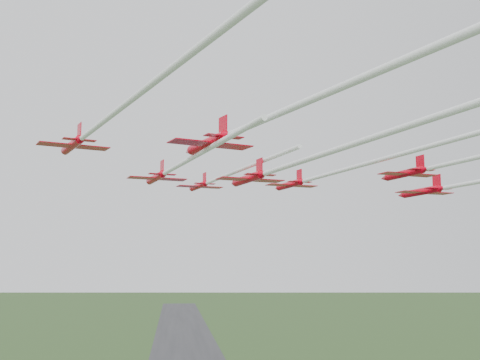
{
  "coord_description": "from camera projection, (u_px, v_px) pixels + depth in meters",
  "views": [
    {
      "loc": [
        -7.59,
        -87.79,
        46.88
      ],
      "look_at": [
        2.28,
        1.89,
        59.52
      ],
      "focal_mm": 45.0,
      "sensor_mm": 36.0,
      "label": 1
    }
  ],
  "objects": [
    {
      "name": "jet_row2_right",
      "position": [
        343.0,
        170.0,
        88.02
      ],
      "size": [
        20.49,
        64.72,
        2.68
      ],
      "rotation": [
        0.0,
        0.0,
        0.26
      ],
      "color": "red"
    },
    {
      "name": "jet_row3_left",
      "position": [
        111.0,
        115.0,
        58.85
      ],
      "size": [
        25.76,
        59.77,
        2.55
      ],
      "rotation": [
        0.0,
        0.0,
        0.38
      ],
      "color": "red"
    },
    {
      "name": "jet_lead",
      "position": [
        217.0,
        179.0,
        98.61
      ],
      "size": [
        14.77,
        43.96,
        2.45
      ],
      "rotation": [
        0.0,
        0.0,
        0.27
      ],
      "color": "red"
    },
    {
      "name": "jet_row4_right",
      "position": [
        460.0,
        161.0,
        69.94
      ],
      "size": [
        14.64,
        44.94,
        2.38
      ],
      "rotation": [
        0.0,
        0.0,
        0.26
      ],
      "color": "red"
    },
    {
      "name": "jet_row4_left",
      "position": [
        268.0,
        118.0,
        57.34
      ],
      "size": [
        24.07,
        55.75,
        2.92
      ],
      "rotation": [
        0.0,
        0.0,
        0.37
      ],
      "color": "red"
    },
    {
      "name": "jet_row2_left",
      "position": [
        173.0,
        168.0,
        83.2
      ],
      "size": [
        15.58,
        46.2,
        2.67
      ],
      "rotation": [
        0.0,
        0.0,
        0.26
      ],
      "color": "red"
    },
    {
      "name": "jet_row3_right",
      "position": [
        459.0,
        185.0,
        86.89
      ],
      "size": [
        14.03,
        43.51,
        2.76
      ],
      "rotation": [
        0.0,
        0.0,
        0.24
      ],
      "color": "red"
    },
    {
      "name": "jet_row3_mid",
      "position": [
        307.0,
        159.0,
        68.68
      ],
      "size": [
        21.56,
        64.24,
        2.82
      ],
      "rotation": [
        0.0,
        0.0,
        0.28
      ],
      "color": "red"
    }
  ]
}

